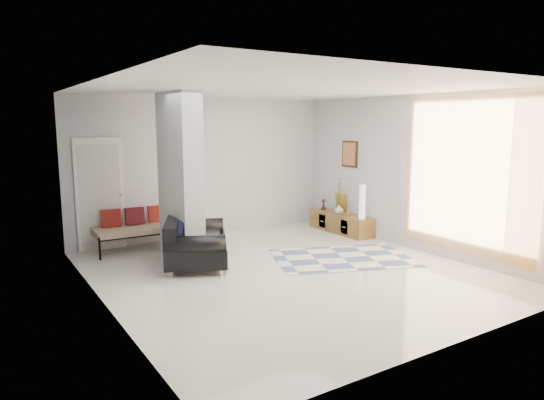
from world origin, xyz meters
TOP-DOWN VIEW (x-y plane):
  - floor at (0.00, 0.00)m, footprint 6.00×6.00m
  - ceiling at (0.00, 0.00)m, footprint 6.00×6.00m
  - wall_back at (0.00, 3.00)m, footprint 6.00×0.00m
  - wall_front at (0.00, -3.00)m, footprint 6.00×0.00m
  - wall_left at (-2.75, 0.00)m, footprint 0.00×6.00m
  - wall_right at (2.75, 0.00)m, footprint 0.00×6.00m
  - partition_column at (-1.10, 1.60)m, footprint 0.35×1.20m
  - hallway_door at (-2.10, 2.96)m, footprint 0.85×0.06m
  - curtain at (2.67, -1.15)m, footprint 0.00×2.55m
  - wall_art at (2.72, 1.70)m, footprint 0.04×0.45m
  - media_console at (2.52, 1.70)m, footprint 0.45×1.62m
  - loveseat at (-1.06, 1.23)m, footprint 1.53×1.86m
  - daybed at (-1.42, 2.61)m, footprint 1.87×0.84m
  - area_rug at (1.22, 0.13)m, footprint 2.70×2.26m
  - cylinder_lamp at (2.50, 1.05)m, footprint 0.13×0.13m
  - bronze_figurine at (2.47, 2.24)m, footprint 0.13×0.13m
  - vase at (2.47, 1.72)m, footprint 0.20×0.20m

SIDE VIEW (x-z plane):
  - floor at x=0.00m, z-range 0.00..0.00m
  - area_rug at x=1.22m, z-range 0.00..0.01m
  - media_console at x=2.52m, z-range -0.19..0.61m
  - loveseat at x=-1.06m, z-range -0.03..0.73m
  - daybed at x=-1.42m, z-range 0.03..0.80m
  - vase at x=2.47m, z-range 0.40..0.59m
  - bronze_figurine at x=2.47m, z-range 0.40..0.65m
  - cylinder_lamp at x=2.50m, z-range 0.40..1.08m
  - hallway_door at x=-2.10m, z-range 0.00..2.04m
  - partition_column at x=-1.10m, z-range 0.00..2.80m
  - wall_back at x=0.00m, z-range -1.60..4.40m
  - wall_front at x=0.00m, z-range -1.60..4.40m
  - wall_left at x=-2.75m, z-range -1.60..4.40m
  - wall_right at x=2.75m, z-range -1.60..4.40m
  - curtain at x=2.67m, z-range 0.17..2.72m
  - wall_art at x=2.72m, z-range 1.38..1.92m
  - ceiling at x=0.00m, z-range 2.80..2.80m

